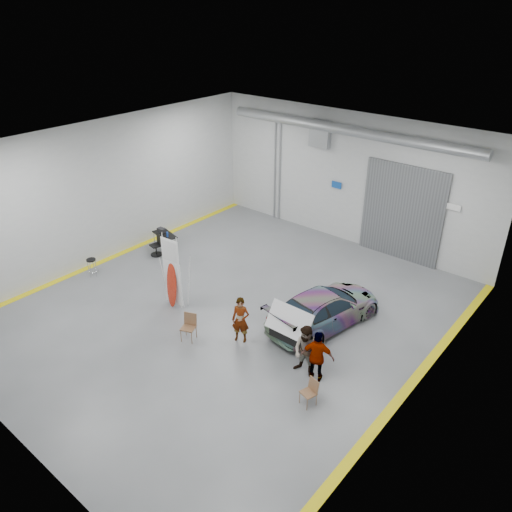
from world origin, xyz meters
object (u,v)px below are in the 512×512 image
Objects in this scene: office_chair at (157,246)px; work_table at (164,234)px; sedan_car at (325,308)px; person_a at (241,320)px; person_b at (306,351)px; folding_chair_near at (189,332)px; shop_stool at (92,268)px; folding_chair_far at (308,397)px; person_c at (317,357)px; surfboard_display at (171,278)px.

work_table is at bearing 113.94° from office_chair.
sedan_car is at bearing -1.59° from work_table.
person_b is at bearing -24.90° from person_a.
folding_chair_near is (-3.99, -1.09, -0.57)m from person_b.
person_a is 2.11× the size of shop_stool.
folding_chair_far is 1.06× the size of shop_stool.
person_b is at bearing 3.71° from shop_stool.
folding_chair_far reaches higher than shop_stool.
surfboard_display is at bearing -22.31° from person_c.
work_table is at bearing 138.25° from surfboard_display.
person_b is (2.63, 0.00, 0.04)m from person_a.
surfboard_display is at bearing 38.54° from sedan_car.
office_chair reaches higher than shop_stool.
work_table is (-3.77, 2.86, -0.38)m from surfboard_display.
folding_chair_near is at bearing -162.32° from folding_chair_far.
work_table is (-5.75, 3.93, 0.51)m from folding_chair_near.
office_chair reaches higher than folding_chair_far.
folding_chair_near is 4.80m from folding_chair_far.
person_b is 9.90m from office_chair.
surfboard_display is at bearing -171.61° from folding_chair_far.
sedan_car is at bearing 110.64° from person_b.
person_b reaches higher than sedan_car.
folding_chair_near is at bearing -3.99° from shop_stool.
person_c is 1.82× the size of folding_chair_near.
person_c reaches higher than folding_chair_far.
work_table reaches higher than shop_stool.
office_chair is (0.57, 2.96, 0.04)m from shop_stool.
sedan_car is 2.96m from person_c.
office_chair is (0.11, -0.54, -0.37)m from work_table.
person_a reaches higher than work_table.
person_c is (1.41, -2.60, 0.20)m from sedan_car.
folding_chair_far is at bearing -12.88° from surfboard_display.
folding_chair_near is 1.14× the size of folding_chair_far.
person_a is 3.36m from surfboard_display.
person_a reaches higher than folding_chair_far.
office_chair is at bearing 143.04° from surfboard_display.
person_a is at bearing 179.47° from person_b.
surfboard_display is 3.75× the size of shop_stool.
folding_chair_far is 0.84× the size of office_chair.
person_c is 0.59× the size of surfboard_display.
folding_chair_far is at bearing 89.26° from person_c.
work_table is (-10.14, 2.84, -0.06)m from person_c.
person_a is at bearing 4.99° from shop_stool.
shop_stool is 0.79× the size of office_chair.
office_chair is (-7.00, 2.30, -0.39)m from person_a.
folding_chair_near reaches higher than folding_chair_far.
office_chair is (-5.63, 3.39, 0.14)m from folding_chair_near.
person_a is at bearing 16.31° from folding_chair_near.
folding_chair_near is 6.22m from shop_stool.
surfboard_display is 2.41m from folding_chair_near.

